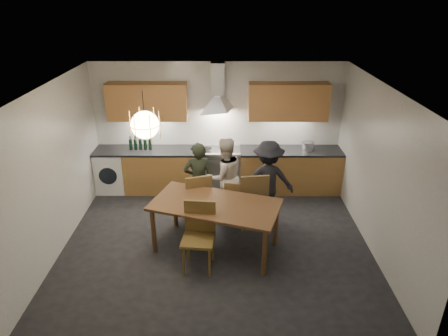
{
  "coord_description": "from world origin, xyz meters",
  "views": [
    {
      "loc": [
        0.14,
        -5.52,
        3.89
      ],
      "look_at": [
        0.13,
        0.4,
        1.2
      ],
      "focal_mm": 32.0,
      "sensor_mm": 36.0,
      "label": 1
    }
  ],
  "objects_px": {
    "chair_back_left": "(198,197)",
    "chair_front": "(199,231)",
    "dining_table": "(215,209)",
    "wine_bottles": "(140,143)",
    "person_left": "(199,181)",
    "mixing_bowl": "(267,150)",
    "person_mid": "(225,177)",
    "person_right": "(268,180)",
    "stock_pot": "(308,146)"
  },
  "relations": [
    {
      "from": "chair_back_left",
      "to": "person_left",
      "type": "distance_m",
      "value": 0.35
    },
    {
      "from": "dining_table",
      "to": "chair_back_left",
      "type": "relative_size",
      "value": 2.13
    },
    {
      "from": "chair_front",
      "to": "person_mid",
      "type": "bearing_deg",
      "value": 81.6
    },
    {
      "from": "wine_bottles",
      "to": "mixing_bowl",
      "type": "bearing_deg",
      "value": -2.35
    },
    {
      "from": "chair_back_left",
      "to": "person_left",
      "type": "xyz_separation_m",
      "value": [
        0.0,
        0.32,
        0.15
      ]
    },
    {
      "from": "person_mid",
      "to": "person_right",
      "type": "xyz_separation_m",
      "value": [
        0.78,
        -0.09,
        -0.01
      ]
    },
    {
      "from": "dining_table",
      "to": "chair_back_left",
      "type": "height_order",
      "value": "chair_back_left"
    },
    {
      "from": "wine_bottles",
      "to": "chair_front",
      "type": "bearing_deg",
      "value": -62.02
    },
    {
      "from": "mixing_bowl",
      "to": "stock_pot",
      "type": "height_order",
      "value": "stock_pot"
    },
    {
      "from": "chair_back_left",
      "to": "person_mid",
      "type": "bearing_deg",
      "value": -153.55
    },
    {
      "from": "person_left",
      "to": "wine_bottles",
      "type": "distance_m",
      "value": 1.67
    },
    {
      "from": "dining_table",
      "to": "mixing_bowl",
      "type": "height_order",
      "value": "mixing_bowl"
    },
    {
      "from": "dining_table",
      "to": "chair_front",
      "type": "height_order",
      "value": "chair_front"
    },
    {
      "from": "chair_front",
      "to": "person_right",
      "type": "distance_m",
      "value": 1.84
    },
    {
      "from": "person_mid",
      "to": "person_left",
      "type": "bearing_deg",
      "value": -8.79
    },
    {
      "from": "dining_table",
      "to": "wine_bottles",
      "type": "bearing_deg",
      "value": 145.01
    },
    {
      "from": "person_left",
      "to": "person_right",
      "type": "xyz_separation_m",
      "value": [
        1.24,
        0.03,
        0.01
      ]
    },
    {
      "from": "dining_table",
      "to": "person_right",
      "type": "height_order",
      "value": "person_right"
    },
    {
      "from": "dining_table",
      "to": "person_mid",
      "type": "bearing_deg",
      "value": 101.13
    },
    {
      "from": "wine_bottles",
      "to": "chair_back_left",
      "type": "bearing_deg",
      "value": -48.92
    },
    {
      "from": "person_mid",
      "to": "mixing_bowl",
      "type": "bearing_deg",
      "value": -158.61
    },
    {
      "from": "person_left",
      "to": "person_mid",
      "type": "relative_size",
      "value": 0.98
    },
    {
      "from": "stock_pot",
      "to": "person_right",
      "type": "bearing_deg",
      "value": -130.56
    },
    {
      "from": "dining_table",
      "to": "mixing_bowl",
      "type": "relative_size",
      "value": 7.76
    },
    {
      "from": "chair_front",
      "to": "stock_pot",
      "type": "bearing_deg",
      "value": 55.88
    },
    {
      "from": "person_left",
      "to": "stock_pot",
      "type": "relative_size",
      "value": 6.38
    },
    {
      "from": "person_right",
      "to": "wine_bottles",
      "type": "distance_m",
      "value": 2.7
    },
    {
      "from": "chair_back_left",
      "to": "person_left",
      "type": "bearing_deg",
      "value": -107.78
    },
    {
      "from": "chair_back_left",
      "to": "chair_front",
      "type": "height_order",
      "value": "chair_front"
    },
    {
      "from": "person_mid",
      "to": "stock_pot",
      "type": "height_order",
      "value": "person_mid"
    },
    {
      "from": "stock_pot",
      "to": "person_left",
      "type": "bearing_deg",
      "value": -153.18
    },
    {
      "from": "chair_front",
      "to": "person_right",
      "type": "bearing_deg",
      "value": 56.56
    },
    {
      "from": "person_mid",
      "to": "person_right",
      "type": "height_order",
      "value": "person_mid"
    },
    {
      "from": "chair_front",
      "to": "dining_table",
      "type": "bearing_deg",
      "value": 64.95
    },
    {
      "from": "chair_back_left",
      "to": "person_right",
      "type": "bearing_deg",
      "value": 178.57
    },
    {
      "from": "person_mid",
      "to": "person_right",
      "type": "distance_m",
      "value": 0.78
    },
    {
      "from": "dining_table",
      "to": "wine_bottles",
      "type": "relative_size",
      "value": 4.77
    },
    {
      "from": "chair_back_left",
      "to": "wine_bottles",
      "type": "relative_size",
      "value": 2.24
    },
    {
      "from": "chair_front",
      "to": "person_left",
      "type": "distance_m",
      "value": 1.4
    },
    {
      "from": "chair_front",
      "to": "mixing_bowl",
      "type": "distance_m",
      "value": 2.7
    },
    {
      "from": "chair_back_left",
      "to": "chair_front",
      "type": "bearing_deg",
      "value": 77.36
    },
    {
      "from": "dining_table",
      "to": "person_mid",
      "type": "distance_m",
      "value": 1.13
    },
    {
      "from": "person_right",
      "to": "stock_pot",
      "type": "distance_m",
      "value": 1.39
    },
    {
      "from": "chair_back_left",
      "to": "mixing_bowl",
      "type": "bearing_deg",
      "value": -152.55
    },
    {
      "from": "dining_table",
      "to": "chair_front",
      "type": "relative_size",
      "value": 2.1
    },
    {
      "from": "person_mid",
      "to": "wine_bottles",
      "type": "relative_size",
      "value": 3.29
    },
    {
      "from": "chair_back_left",
      "to": "stock_pot",
      "type": "distance_m",
      "value": 2.58
    },
    {
      "from": "chair_front",
      "to": "person_left",
      "type": "xyz_separation_m",
      "value": [
        -0.09,
        1.39,
        0.14
      ]
    },
    {
      "from": "chair_front",
      "to": "stock_pot",
      "type": "distance_m",
      "value": 3.23
    },
    {
      "from": "person_left",
      "to": "wine_bottles",
      "type": "relative_size",
      "value": 3.21
    }
  ]
}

